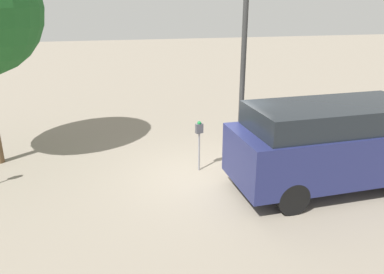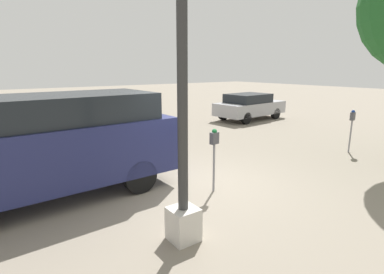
{
  "view_description": "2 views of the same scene",
  "coord_description": "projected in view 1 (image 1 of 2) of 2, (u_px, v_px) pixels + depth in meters",
  "views": [
    {
      "loc": [
        -2.53,
        -8.84,
        4.44
      ],
      "look_at": [
        -0.3,
        0.32,
        1.04
      ],
      "focal_mm": 35.0,
      "sensor_mm": 36.0,
      "label": 1
    },
    {
      "loc": [
        4.02,
        5.27,
        2.73
      ],
      "look_at": [
        0.02,
        -0.29,
        1.14
      ],
      "focal_mm": 28.0,
      "sensor_mm": 36.0,
      "label": 2
    }
  ],
  "objects": [
    {
      "name": "ground_plane",
      "position": [
        206.0,
        176.0,
        10.15
      ],
      "size": [
        80.0,
        80.0,
        0.0
      ],
      "primitive_type": "plane",
      "color": "gray"
    },
    {
      "name": "parking_meter_near",
      "position": [
        199.0,
        134.0,
        10.16
      ],
      "size": [
        0.22,
        0.14,
        1.44
      ],
      "rotation": [
        0.0,
        0.0,
        0.16
      ],
      "color": "gray",
      "rests_on": "ground"
    },
    {
      "name": "lamp_post",
      "position": [
        242.0,
        97.0,
        11.43
      ],
      "size": [
        0.44,
        0.44,
        5.39
      ],
      "color": "beige",
      "rests_on": "ground"
    },
    {
      "name": "parked_van",
      "position": [
        334.0,
        143.0,
        9.15
      ],
      "size": [
        5.19,
        2.16,
        2.19
      ],
      "rotation": [
        0.0,
        0.0,
        0.03
      ],
      "color": "navy",
      "rests_on": "ground"
    }
  ]
}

